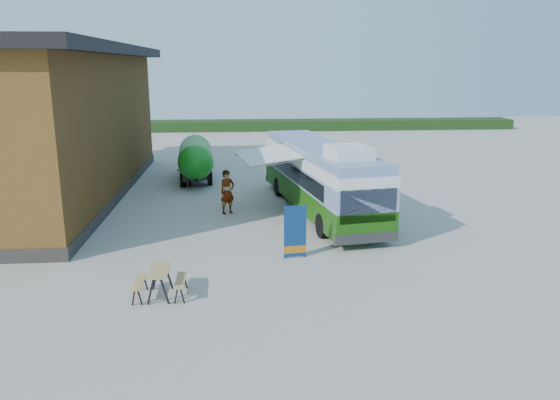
{
  "coord_description": "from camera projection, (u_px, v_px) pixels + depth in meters",
  "views": [
    {
      "loc": [
        -0.68,
        -18.06,
        6.54
      ],
      "look_at": [
        0.97,
        2.53,
        1.4
      ],
      "focal_mm": 35.0,
      "sensor_mm": 36.0,
      "label": 1
    }
  ],
  "objects": [
    {
      "name": "ground",
      "position": [
        258.0,
        257.0,
        19.1
      ],
      "size": [
        100.0,
        100.0,
        0.0
      ],
      "primitive_type": "plane",
      "color": "#BCB7AD",
      "rests_on": "ground"
    },
    {
      "name": "banner",
      "position": [
        295.0,
        237.0,
        18.83
      ],
      "size": [
        0.81,
        0.27,
        1.87
      ],
      "rotation": [
        0.0,
        0.0,
        0.16
      ],
      "color": "navy",
      "rests_on": "ground"
    },
    {
      "name": "awning",
      "position": [
        272.0,
        156.0,
        24.44
      ],
      "size": [
        3.15,
        4.42,
        0.51
      ],
      "rotation": [
        0.0,
        0.0,
        0.16
      ],
      "color": "white",
      "rests_on": "ground"
    },
    {
      "name": "person_a",
      "position": [
        227.0,
        192.0,
        24.42
      ],
      "size": [
        0.87,
        0.79,
        1.99
      ],
      "primitive_type": "imported",
      "rotation": [
        0.0,
        0.0,
        0.57
      ],
      "color": "#999999",
      "rests_on": "ground"
    },
    {
      "name": "person_b",
      "position": [
        184.0,
        170.0,
        29.78
      ],
      "size": [
        1.12,
        1.13,
        1.84
      ],
      "primitive_type": "imported",
      "rotation": [
        0.0,
        0.0,
        -2.33
      ],
      "color": "#999999",
      "rests_on": "ground"
    },
    {
      "name": "slurry_tanker",
      "position": [
        196.0,
        157.0,
        31.27
      ],
      "size": [
        2.23,
        6.5,
        2.4
      ],
      "rotation": [
        0.0,
        0.0,
        0.07
      ],
      "color": "#18841C",
      "rests_on": "ground"
    },
    {
      "name": "barn",
      "position": [
        38.0,
        126.0,
        27.09
      ],
      "size": [
        9.6,
        21.2,
        7.5
      ],
      "color": "brown",
      "rests_on": "ground"
    },
    {
      "name": "bus",
      "position": [
        320.0,
        175.0,
        24.61
      ],
      "size": [
        4.26,
        11.73,
        3.53
      ],
      "rotation": [
        0.0,
        0.0,
        0.16
      ],
      "color": "#246010",
      "rests_on": "ground"
    },
    {
      "name": "hedge",
      "position": [
        320.0,
        125.0,
        56.36
      ],
      "size": [
        40.0,
        3.0,
        1.0
      ],
      "primitive_type": "cube",
      "color": "#264419",
      "rests_on": "ground"
    },
    {
      "name": "picnic_table",
      "position": [
        160.0,
        277.0,
        15.67
      ],
      "size": [
        1.45,
        1.29,
        0.82
      ],
      "rotation": [
        0.0,
        0.0,
        0.01
      ],
      "color": "tan",
      "rests_on": "ground"
    }
  ]
}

